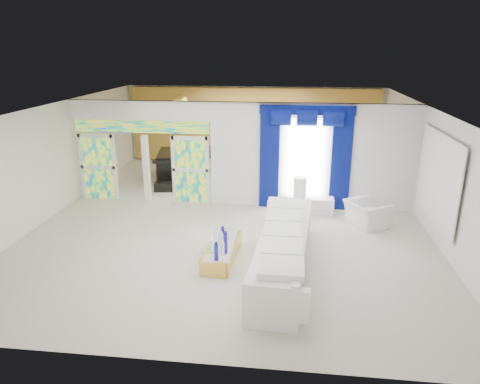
# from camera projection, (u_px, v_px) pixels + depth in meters

# --- Properties ---
(floor) EXTENTS (12.00, 12.00, 0.00)m
(floor) POSITION_uv_depth(u_px,v_px,m) (234.00, 216.00, 12.20)
(floor) COLOR #B7AF9E
(floor) RESTS_ON ground
(dividing_wall) EXTENTS (5.70, 0.18, 3.00)m
(dividing_wall) POSITION_uv_depth(u_px,v_px,m) (314.00, 157.00, 12.43)
(dividing_wall) COLOR white
(dividing_wall) RESTS_ON ground
(dividing_header) EXTENTS (4.30, 0.18, 0.55)m
(dividing_header) POSITION_uv_depth(u_px,v_px,m) (140.00, 110.00, 12.59)
(dividing_header) COLOR white
(dividing_header) RESTS_ON dividing_wall
(stained_panel_left) EXTENTS (0.95, 0.04, 2.00)m
(stained_panel_left) POSITION_uv_depth(u_px,v_px,m) (98.00, 167.00, 13.29)
(stained_panel_left) COLOR #994C3F
(stained_panel_left) RESTS_ON ground
(stained_panel_right) EXTENTS (0.95, 0.04, 2.00)m
(stained_panel_right) POSITION_uv_depth(u_px,v_px,m) (191.00, 170.00, 12.98)
(stained_panel_right) COLOR #994C3F
(stained_panel_right) RESTS_ON ground
(stained_transom) EXTENTS (4.00, 0.05, 0.35)m
(stained_transom) POSITION_uv_depth(u_px,v_px,m) (141.00, 127.00, 12.74)
(stained_transom) COLOR #994C3F
(stained_transom) RESTS_ON dividing_header
(window_pane) EXTENTS (1.00, 0.02, 2.30)m
(window_pane) POSITION_uv_depth(u_px,v_px,m) (305.00, 159.00, 12.38)
(window_pane) COLOR white
(window_pane) RESTS_ON dividing_wall
(blue_drape_left) EXTENTS (0.55, 0.10, 2.80)m
(blue_drape_left) POSITION_uv_depth(u_px,v_px,m) (269.00, 160.00, 12.48)
(blue_drape_left) COLOR #030A4A
(blue_drape_left) RESTS_ON ground
(blue_drape_right) EXTENTS (0.55, 0.10, 2.80)m
(blue_drape_right) POSITION_uv_depth(u_px,v_px,m) (341.00, 162.00, 12.26)
(blue_drape_right) COLOR #030A4A
(blue_drape_right) RESTS_ON ground
(blue_pelmet) EXTENTS (2.60, 0.12, 0.25)m
(blue_pelmet) POSITION_uv_depth(u_px,v_px,m) (307.00, 110.00, 11.92)
(blue_pelmet) COLOR #030A4A
(blue_pelmet) RESTS_ON dividing_wall
(wall_mirror) EXTENTS (0.04, 2.70, 1.90)m
(wall_mirror) POSITION_uv_depth(u_px,v_px,m) (439.00, 178.00, 10.22)
(wall_mirror) COLOR white
(wall_mirror) RESTS_ON ground
(gold_curtains) EXTENTS (9.70, 0.12, 2.90)m
(gold_curtains) POSITION_uv_depth(u_px,v_px,m) (253.00, 126.00, 17.28)
(gold_curtains) COLOR #B0762A
(gold_curtains) RESTS_ON ground
(white_sofa) EXTENTS (1.27, 4.37, 0.82)m
(white_sofa) POSITION_uv_depth(u_px,v_px,m) (284.00, 252.00, 9.13)
(white_sofa) COLOR white
(white_sofa) RESTS_ON ground
(coffee_table) EXTENTS (0.69, 1.70, 0.37)m
(coffee_table) POSITION_uv_depth(u_px,v_px,m) (222.00, 252.00, 9.63)
(coffee_table) COLOR gold
(coffee_table) RESTS_ON ground
(console_table) EXTENTS (1.33, 0.45, 0.44)m
(console_table) POSITION_uv_depth(u_px,v_px,m) (310.00, 205.00, 12.38)
(console_table) COLOR silver
(console_table) RESTS_ON ground
(table_lamp) EXTENTS (0.36, 0.36, 0.58)m
(table_lamp) POSITION_uv_depth(u_px,v_px,m) (300.00, 187.00, 12.25)
(table_lamp) COLOR silver
(table_lamp) RESTS_ON console_table
(armchair) EXTENTS (1.25, 1.30, 0.65)m
(armchair) POSITION_uv_depth(u_px,v_px,m) (367.00, 214.00, 11.45)
(armchair) COLOR white
(armchair) RESTS_ON ground
(grand_piano) EXTENTS (1.70, 2.04, 0.92)m
(grand_piano) POSITION_uv_depth(u_px,v_px,m) (179.00, 165.00, 15.66)
(grand_piano) COLOR black
(grand_piano) RESTS_ON ground
(piano_bench) EXTENTS (0.87, 0.46, 0.27)m
(piano_bench) POSITION_uv_depth(u_px,v_px,m) (167.00, 187.00, 14.26)
(piano_bench) COLOR black
(piano_bench) RESTS_ON ground
(tv_console) EXTENTS (0.59, 0.55, 0.73)m
(tv_console) POSITION_uv_depth(u_px,v_px,m) (109.00, 176.00, 14.67)
(tv_console) COLOR tan
(tv_console) RESTS_ON ground
(chandelier) EXTENTS (0.60, 0.60, 0.60)m
(chandelier) POSITION_uv_depth(u_px,v_px,m) (179.00, 103.00, 14.82)
(chandelier) COLOR gold
(chandelier) RESTS_ON ceiling
(decanters) EXTENTS (0.24, 1.11, 0.25)m
(decanters) POSITION_uv_depth(u_px,v_px,m) (221.00, 241.00, 9.51)
(decanters) COLOR #161593
(decanters) RESTS_ON coffee_table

